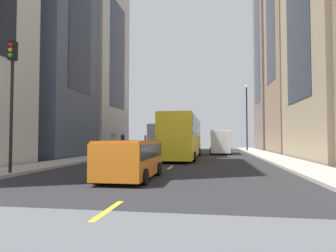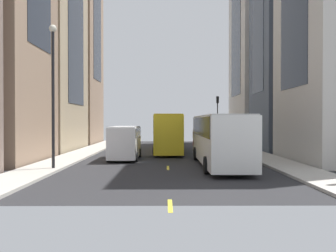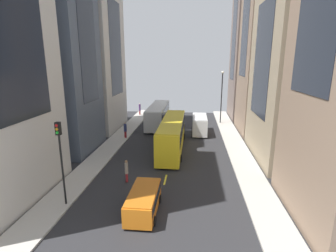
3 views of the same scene
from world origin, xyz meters
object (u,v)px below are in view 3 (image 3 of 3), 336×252
Objects in this scene: pedestrian_waiting_curb at (125,130)px; traffic_light_near_corner at (60,149)px; pedestrian_crossing_mid at (140,109)px; car_orange_0 at (144,200)px; streetcar_yellow at (172,132)px; city_bus_white at (158,113)px; pedestrian_crossing_near at (126,170)px; delivery_van_white at (200,123)px.

traffic_light_near_corner is at bearing 54.40° from pedestrian_waiting_curb.
traffic_light_near_corner is at bearing -101.99° from pedestrian_crossing_mid.
traffic_light_near_corner reaches higher than pedestrian_crossing_mid.
car_orange_0 is at bearing 73.12° from pedestrian_waiting_curb.
streetcar_yellow is 6.10× the size of pedestrian_waiting_curb.
car_orange_0 is at bearing -93.56° from streetcar_yellow.
streetcar_yellow is 20.91m from pedestrian_crossing_mid.
city_bus_white is 5.57× the size of pedestrian_waiting_curb.
traffic_light_near_corner reaches higher than streetcar_yellow.
car_orange_0 is (-0.85, -13.68, -1.16)m from streetcar_yellow.
car_orange_0 is 2.20× the size of pedestrian_crossing_near.
streetcar_yellow is 2.29× the size of delivery_van_white.
traffic_light_near_corner is (1.25, -32.71, 3.11)m from pedestrian_crossing_mid.
pedestrian_crossing_near is (-3.23, -9.18, -1.01)m from streetcar_yellow.
city_bus_white is 2.65× the size of car_orange_0.
pedestrian_crossing_mid is (-11.38, 12.01, -0.20)m from delivery_van_white.
pedestrian_crossing_mid is at bearing 133.45° from delivery_van_white.
city_bus_white reaches higher than car_orange_0.
traffic_light_near_corner is (-6.72, -13.40, 2.30)m from streetcar_yellow.
streetcar_yellow is 5.94× the size of pedestrian_crossing_mid.
pedestrian_crossing_near is 0.33× the size of traffic_light_near_corner.
delivery_van_white is 2.67× the size of pedestrian_waiting_curb.
car_orange_0 is 2.10× the size of pedestrian_waiting_curb.
pedestrian_crossing_near is (3.49, -12.83, -0.16)m from pedestrian_waiting_curb.
city_bus_white is 8.66m from pedestrian_waiting_curb.
city_bus_white is at bearing 95.56° from car_orange_0.
car_orange_0 is at bearing 169.98° from pedestrian_crossing_near.
streetcar_yellow reaches higher than delivery_van_white.
pedestrian_waiting_curb reaches higher than car_orange_0.
pedestrian_waiting_curb is (-10.12, -3.65, -0.23)m from delivery_van_white.
delivery_van_white is at bearing 164.25° from pedestrian_waiting_curb.
traffic_light_near_corner is at bearing 177.26° from car_orange_0.
city_bus_white is 5.42× the size of pedestrian_crossing_mid.
delivery_van_white is 16.55m from pedestrian_crossing_mid.
pedestrian_waiting_curb is (-5.87, 17.33, 0.31)m from car_orange_0.
pedestrian_waiting_curb is at bearing -99.59° from pedestrian_crossing_mid.
city_bus_white is at bearing 147.51° from delivery_van_white.
delivery_van_white is at bearing 65.02° from streetcar_yellow.
delivery_van_white is 0.92× the size of traffic_light_near_corner.
delivery_van_white is 1.27× the size of car_orange_0.
traffic_light_near_corner is at bearing -116.64° from streetcar_yellow.
streetcar_yellow is at bearing -81.74° from pedestrian_crossing_mid.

